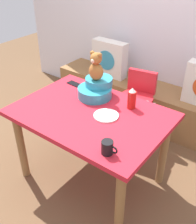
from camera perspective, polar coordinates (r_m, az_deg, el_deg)
The scene contains 13 objects.
ground_plane at distance 2.66m, azimuth -1.33°, elevation -13.55°, with size 8.00×8.00×0.00m, color brown.
back_wall at distance 3.18m, azimuth 15.94°, elevation 20.23°, with size 4.40×0.10×2.60m, color silver.
window_bench at distance 3.33m, azimuth 11.36°, elevation 1.39°, with size 2.60×0.44×0.46m, color olive.
pillow_floral_left at distance 3.39m, azimuth 2.43°, elevation 11.15°, with size 0.44×0.15×0.44m.
book_stack at distance 3.28m, azimuth 8.49°, elevation 6.65°, with size 0.20×0.14×0.08m, color #5069A5.
dining_table at distance 2.25m, azimuth -1.54°, elevation -2.36°, with size 1.24×0.87×0.74m.
highchair at distance 2.84m, azimuth 8.18°, elevation 2.70°, with size 0.37×0.49×0.79m.
infant_seat_teal at distance 2.38m, azimuth -0.39°, elevation 4.91°, with size 0.30×0.33×0.16m.
teddy_bear at distance 2.30m, azimuth -0.42°, elevation 9.47°, with size 0.13×0.12×0.25m.
ketchup_bottle at distance 2.22m, azimuth 7.13°, elevation 2.82°, with size 0.07×0.07×0.18m.
coffee_mug at distance 1.76m, azimuth 2.03°, elevation -7.47°, with size 0.12×0.08×0.09m.
dinner_plate_near at distance 2.14m, azimuth 1.71°, elevation -0.76°, with size 0.20×0.20×0.01m, color white.
cell_phone at distance 2.63m, azimuth -5.00°, elevation 5.92°, with size 0.07×0.14×0.01m, color black.
Camera 1 is at (1.16, -1.43, 1.92)m, focal length 43.47 mm.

